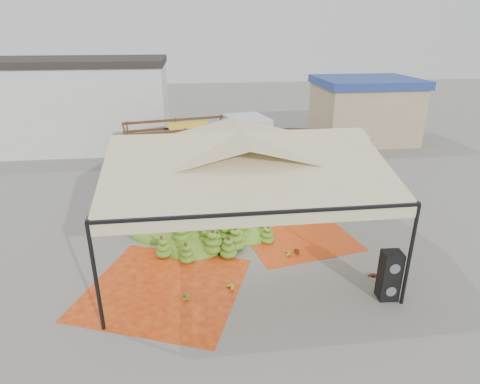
{
  "coord_description": "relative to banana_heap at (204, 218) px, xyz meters",
  "views": [
    {
      "loc": [
        -1.61,
        -12.47,
        7.06
      ],
      "look_at": [
        0.2,
        1.5,
        1.3
      ],
      "focal_mm": 30.0,
      "sensor_mm": 36.0,
      "label": 1
    }
  ],
  "objects": [
    {
      "name": "speaker_stack",
      "position": [
        4.92,
        -4.59,
        0.13
      ],
      "size": [
        0.56,
        0.5,
        1.46
      ],
      "rotation": [
        0.0,
        0.0,
        -0.07
      ],
      "color": "black",
      "rests_on": "ground"
    },
    {
      "name": "hand_yellow_b",
      "position": [
        0.51,
        -3.68,
        -0.49
      ],
      "size": [
        0.59,
        0.54,
        0.22
      ],
      "primitive_type": "ellipsoid",
      "rotation": [
        0.0,
        0.0,
        0.37
      ],
      "color": "gold",
      "rests_on": "ground"
    },
    {
      "name": "banana_leaves",
      "position": [
        -2.05,
        1.69,
        -0.6
      ],
      "size": [
        0.96,
        1.36,
        3.7
      ],
      "primitive_type": null,
      "color": "#26701E",
      "rests_on": "ground"
    },
    {
      "name": "hanging_bunches",
      "position": [
        2.5,
        0.7,
        2.02
      ],
      "size": [
        3.24,
        0.24,
        0.2
      ],
      "color": "#577F1A",
      "rests_on": "ground"
    },
    {
      "name": "vendor",
      "position": [
        1.19,
        1.96,
        0.35
      ],
      "size": [
        0.8,
        0.66,
        1.9
      ],
      "primitive_type": "imported",
      "rotation": [
        0.0,
        0.0,
        2.8
      ],
      "color": "gray",
      "rests_on": "ground"
    },
    {
      "name": "truck_left",
      "position": [
        0.41,
        7.68,
        1.0
      ],
      "size": [
        7.91,
        4.1,
        2.59
      ],
      "rotation": [
        0.0,
        0.0,
        0.21
      ],
      "color": "#4E2E1A",
      "rests_on": "ground"
    },
    {
      "name": "ground",
      "position": [
        1.22,
        -0.89,
        -0.6
      ],
      "size": [
        90.0,
        90.0,
        0.0
      ],
      "primitive_type": "plane",
      "color": "slate",
      "rests_on": "ground"
    },
    {
      "name": "banana_heap",
      "position": [
        0.0,
        0.0,
        0.0
      ],
      "size": [
        6.37,
        5.6,
        1.19
      ],
      "primitive_type": "ellipsoid",
      "rotation": [
        0.0,
        0.0,
        -0.2
      ],
      "color": "#46801A",
      "rests_on": "ground"
    },
    {
      "name": "building_white",
      "position": [
        -8.78,
        13.11,
        2.12
      ],
      "size": [
        14.3,
        6.3,
        5.4
      ],
      "color": "silver",
      "rests_on": "ground"
    },
    {
      "name": "hand_red_a",
      "position": [
        2.94,
        -1.9,
        -0.49
      ],
      "size": [
        0.55,
        0.5,
        0.21
      ],
      "primitive_type": "ellipsoid",
      "rotation": [
        0.0,
        0.0,
        -0.28
      ],
      "color": "#5C2115",
      "rests_on": "ground"
    },
    {
      "name": "hand_yellow_a",
      "position": [
        2.63,
        -1.99,
        -0.5
      ],
      "size": [
        0.48,
        0.42,
        0.2
      ],
      "primitive_type": "ellipsoid",
      "rotation": [
        0.0,
        0.0,
        -0.17
      ],
      "color": "gold",
      "rests_on": "ground"
    },
    {
      "name": "building_tan",
      "position": [
        11.22,
        12.11,
        1.48
      ],
      "size": [
        6.3,
        5.3,
        4.1
      ],
      "color": "tan",
      "rests_on": "ground"
    },
    {
      "name": "truck_right",
      "position": [
        5.96,
        6.47,
        0.69
      ],
      "size": [
        6.37,
        3.37,
        2.08
      ],
      "rotation": [
        0.0,
        0.0,
        -0.23
      ],
      "color": "#4D2C19",
      "rests_on": "ground"
    },
    {
      "name": "hand_red_b",
      "position": [
        4.92,
        -3.67,
        -0.5
      ],
      "size": [
        0.53,
        0.51,
        0.19
      ],
      "primitive_type": "ellipsoid",
      "rotation": [
        0.0,
        0.0,
        0.61
      ],
      "color": "#5C1A15",
      "rests_on": "ground"
    },
    {
      "name": "hand_green",
      "position": [
        -0.79,
        -3.94,
        -0.5
      ],
      "size": [
        0.46,
        0.39,
        0.19
      ],
      "primitive_type": "ellipsoid",
      "rotation": [
        0.0,
        0.0,
        -0.1
      ],
      "color": "#377017",
      "rests_on": "ground"
    },
    {
      "name": "tarp_left",
      "position": [
        -1.33,
        -3.34,
        -0.59
      ],
      "size": [
        5.49,
        5.37,
        0.01
      ],
      "primitive_type": "cube",
      "rotation": [
        0.0,
        0.0,
        -0.36
      ],
      "color": "orange",
      "rests_on": "ground"
    },
    {
      "name": "tarp_right",
      "position": [
        3.32,
        -0.51,
        -0.59
      ],
      "size": [
        4.42,
        4.57,
        0.01
      ],
      "primitive_type": "cube",
      "rotation": [
        0.0,
        0.0,
        0.19
      ],
      "color": "#D84614",
      "rests_on": "ground"
    },
    {
      "name": "canopy_tent",
      "position": [
        1.22,
        -0.89,
        2.7
      ],
      "size": [
        8.1,
        8.1,
        4.0
      ],
      "color": "black",
      "rests_on": "ground"
    }
  ]
}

